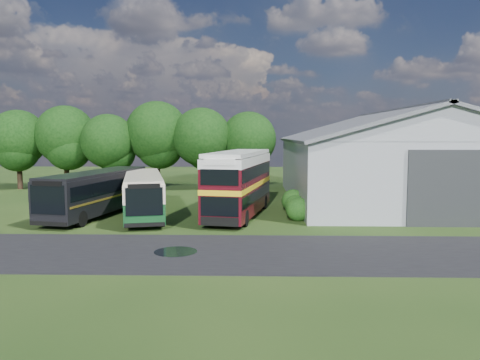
{
  "coord_description": "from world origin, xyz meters",
  "views": [
    {
      "loc": [
        2.37,
        -26.24,
        5.96
      ],
      "look_at": [
        1.5,
        8.0,
        2.63
      ],
      "focal_mm": 35.0,
      "sensor_mm": 36.0,
      "label": 1
    }
  ],
  "objects_px": {
    "bus_dark_single": "(97,192)",
    "bus_green_single": "(143,194)",
    "storage_shed": "(393,155)",
    "bus_maroon_double": "(239,184)"
  },
  "relations": [
    {
      "from": "storage_shed",
      "to": "bus_green_single",
      "type": "relative_size",
      "value": 2.14
    },
    {
      "from": "bus_maroon_double",
      "to": "bus_dark_single",
      "type": "xyz_separation_m",
      "value": [
        -10.49,
        0.06,
        -0.64
      ]
    },
    {
      "from": "bus_green_single",
      "to": "bus_dark_single",
      "type": "height_order",
      "value": "bus_dark_single"
    },
    {
      "from": "bus_green_single",
      "to": "bus_maroon_double",
      "type": "relative_size",
      "value": 1.02
    },
    {
      "from": "bus_dark_single",
      "to": "bus_green_single",
      "type": "bearing_deg",
      "value": 5.0
    },
    {
      "from": "bus_dark_single",
      "to": "bus_maroon_double",
      "type": "bearing_deg",
      "value": 10.66
    },
    {
      "from": "storage_shed",
      "to": "bus_dark_single",
      "type": "bearing_deg",
      "value": -160.88
    },
    {
      "from": "bus_maroon_double",
      "to": "bus_dark_single",
      "type": "relative_size",
      "value": 0.94
    },
    {
      "from": "storage_shed",
      "to": "bus_green_single",
      "type": "distance_m",
      "value": 22.42
    },
    {
      "from": "bus_green_single",
      "to": "bus_maroon_double",
      "type": "bearing_deg",
      "value": -11.06
    }
  ]
}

